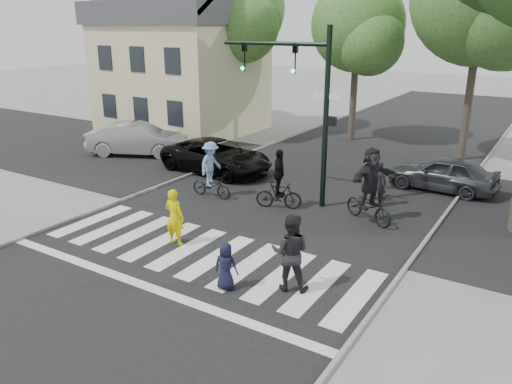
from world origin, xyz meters
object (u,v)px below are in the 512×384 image
pedestrian_adult (290,252)px  cyclist_left (211,173)px  car_grey (443,173)px  pedestrian_child (226,266)px  cyclist_right (370,189)px  car_silver (138,139)px  car_suv (217,156)px  traffic_signal (304,91)px  pedestrian_woman (175,217)px  cyclist_mid (279,185)px

pedestrian_adult → cyclist_left: bearing=-57.7°
car_grey → pedestrian_child: bearing=-10.9°
cyclist_right → car_silver: cyclist_right is taller
pedestrian_adult → car_suv: bearing=-63.7°
cyclist_left → cyclist_right: cyclist_right is taller
pedestrian_adult → car_silver: pedestrian_adult is taller
cyclist_right → car_grey: bearing=74.6°
traffic_signal → pedestrian_woman: size_ratio=3.63×
car_suv → car_silver: 5.00m
traffic_signal → cyclist_left: (-3.00, -1.25, -3.01)m
cyclist_mid → car_grey: size_ratio=0.52×
pedestrian_woman → car_suv: pedestrian_woman is taller
pedestrian_child → cyclist_right: bearing=-116.9°
cyclist_right → car_suv: (-7.48, 2.01, -0.39)m
cyclist_mid → car_grey: bearing=49.5°
cyclist_left → car_grey: size_ratio=0.52×
traffic_signal → cyclist_right: traffic_signal is taller
pedestrian_child → pedestrian_adult: 1.56m
cyclist_left → cyclist_mid: cyclist_mid is taller
pedestrian_woman → cyclist_right: size_ratio=0.68×
cyclist_right → pedestrian_adult: bearing=-90.7°
pedestrian_child → cyclist_right: cyclist_right is taller
traffic_signal → pedestrian_adult: traffic_signal is taller
pedestrian_adult → cyclist_mid: (-2.96, 4.66, -0.10)m
cyclist_mid → car_silver: bearing=163.3°
cyclist_left → car_suv: (-1.79, 2.75, -0.20)m
pedestrian_woman → cyclist_mid: size_ratio=0.80×
pedestrian_woman → car_suv: size_ratio=0.33×
traffic_signal → car_silver: (-9.78, 1.87, -3.12)m
traffic_signal → cyclist_left: size_ratio=2.91×
cyclist_right → car_grey: size_ratio=0.61×
pedestrian_adult → car_grey: (1.32, 9.68, -0.27)m
pedestrian_child → pedestrian_woman: bearing=-40.0°
pedestrian_child → car_suv: bearing=-66.4°
pedestrian_woman → cyclist_left: size_ratio=0.80×
pedestrian_woman → cyclist_mid: cyclist_mid is taller
pedestrian_adult → car_suv: size_ratio=0.38×
pedestrian_woman → pedestrian_child: bearing=151.1°
traffic_signal → car_suv: 5.96m
pedestrian_child → car_silver: (-11.13, 8.31, 0.20)m
pedestrian_woman → car_grey: pedestrian_woman is taller
cyclist_right → pedestrian_woman: bearing=-131.4°
traffic_signal → car_grey: (3.95, 4.04, -3.23)m
cyclist_left → cyclist_right: (5.70, 0.74, 0.19)m
pedestrian_woman → pedestrian_child: pedestrian_woman is taller
cyclist_left → car_grey: 8.74m
cyclist_mid → cyclist_right: bearing=8.8°
pedestrian_woman → car_suv: 7.45m
car_suv → car_silver: size_ratio=1.05×
car_silver → car_suv: bearing=-118.7°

